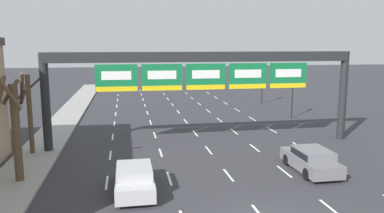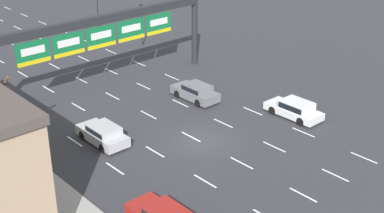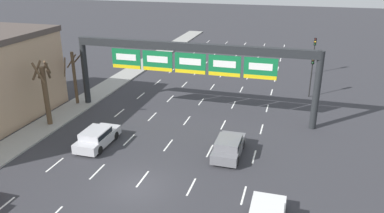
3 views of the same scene
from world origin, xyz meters
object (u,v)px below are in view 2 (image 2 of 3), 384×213
tree_bare_second (3,115)px  traffic_light_mid_block (97,0)px  sign_gantry (99,32)px  traffic_light_near_gantry (142,16)px  car_grey (196,91)px  car_white (295,109)px  car_silver (103,133)px

tree_bare_second → traffic_light_mid_block: bearing=46.4°
sign_gantry → tree_bare_second: (-11.08, -5.60, -2.09)m
traffic_light_near_gantry → traffic_light_mid_block: 9.22m
sign_gantry → traffic_light_mid_block: (10.83, 17.38, -2.04)m
tree_bare_second → car_grey: bearing=-3.9°
car_white → traffic_light_near_gantry: size_ratio=1.02×
car_white → car_grey: (-3.41, 7.61, 0.01)m
sign_gantry → traffic_light_near_gantry: bearing=38.0°
traffic_light_mid_block → tree_bare_second: size_ratio=0.80×
car_grey → car_silver: size_ratio=0.99×
car_grey → traffic_light_near_gantry: traffic_light_near_gantry is taller
car_white → traffic_light_mid_block: 31.88m
sign_gantry → traffic_light_near_gantry: sign_gantry is taller
car_grey → traffic_light_near_gantry: size_ratio=0.96×
car_silver → tree_bare_second: size_ratio=0.76×
car_white → tree_bare_second: (-19.24, 8.68, 2.46)m
tree_bare_second → sign_gantry: bearing=26.8°
car_silver → traffic_light_mid_block: size_ratio=0.95×
car_grey → tree_bare_second: 16.06m
sign_gantry → car_white: 17.07m
sign_gantry → car_white: bearing=-60.2°
car_grey → traffic_light_near_gantry: 16.09m
car_grey → tree_bare_second: size_ratio=0.75×
sign_gantry → car_grey: 9.37m
sign_gantry → car_silver: (-5.19, -7.92, -4.54)m
traffic_light_near_gantry → traffic_light_mid_block: traffic_light_mid_block is taller
car_white → tree_bare_second: size_ratio=0.80×
car_white → sign_gantry: bearing=119.8°
car_silver → tree_bare_second: bearing=158.5°
traffic_light_near_gantry → tree_bare_second: (-21.53, -13.78, 0.01)m
tree_bare_second → car_silver: bearing=-21.5°
car_white → traffic_light_near_gantry: traffic_light_near_gantry is taller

